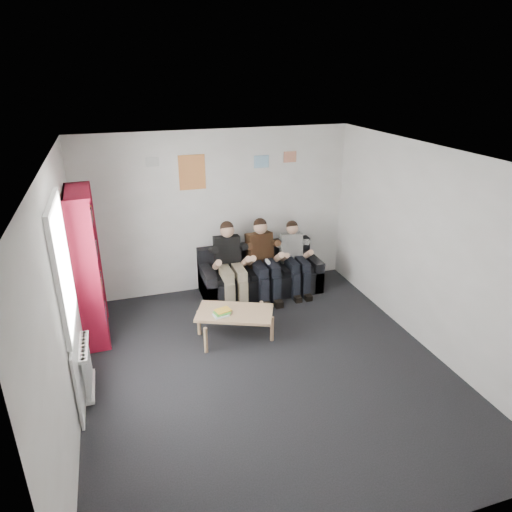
{
  "coord_description": "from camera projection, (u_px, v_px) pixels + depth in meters",
  "views": [
    {
      "loc": [
        -1.62,
        -4.6,
        3.6
      ],
      "look_at": [
        0.28,
        1.3,
        1.01
      ],
      "focal_mm": 32.0,
      "sensor_mm": 36.0,
      "label": 1
    }
  ],
  "objects": [
    {
      "name": "poster_large",
      "position": [
        192.0,
        172.0,
        7.17
      ],
      "size": [
        0.42,
        0.01,
        0.55
      ],
      "primitive_type": "cube",
      "color": "#EEC154",
      "rests_on": "room_shell"
    },
    {
      "name": "poster_pink",
      "position": [
        290.0,
        157.0,
        7.57
      ],
      "size": [
        0.22,
        0.01,
        0.18
      ],
      "primitive_type": "cube",
      "color": "#C03C80",
      "rests_on": "room_shell"
    },
    {
      "name": "poster_blue",
      "position": [
        261.0,
        162.0,
        7.45
      ],
      "size": [
        0.25,
        0.01,
        0.2
      ],
      "primitive_type": "cube",
      "color": "#46A9EE",
      "rests_on": "room_shell"
    },
    {
      "name": "sofa",
      "position": [
        260.0,
        275.0,
        7.81
      ],
      "size": [
        2.01,
        0.82,
        0.78
      ],
      "color": "black",
      "rests_on": "ground"
    },
    {
      "name": "bookshelf",
      "position": [
        88.0,
        267.0,
        6.21
      ],
      "size": [
        0.32,
        0.96,
        2.14
      ],
      "rotation": [
        0.0,
        0.0,
        0.04
      ],
      "color": "maroon",
      "rests_on": "ground"
    },
    {
      "name": "game_cases",
      "position": [
        222.0,
        313.0,
        6.3
      ],
      "size": [
        0.25,
        0.22,
        0.05
      ],
      "rotation": [
        0.0,
        0.0,
        0.13
      ],
      "color": "silver",
      "rests_on": "coffee_table"
    },
    {
      "name": "coffee_table",
      "position": [
        235.0,
        315.0,
        6.4
      ],
      "size": [
        1.05,
        0.58,
        0.42
      ],
      "rotation": [
        0.0,
        0.0,
        -0.41
      ],
      "color": "tan",
      "rests_on": "ground"
    },
    {
      "name": "person_middle",
      "position": [
        263.0,
        260.0,
        7.5
      ],
      "size": [
        0.42,
        0.89,
        1.31
      ],
      "rotation": [
        0.0,
        0.0,
        0.14
      ],
      "color": "#4B2A19",
      "rests_on": "sofa"
    },
    {
      "name": "room_shell",
      "position": [
        267.0,
        272.0,
        5.36
      ],
      "size": [
        5.0,
        5.0,
        5.0
      ],
      "color": "black",
      "rests_on": "ground"
    },
    {
      "name": "poster_sign",
      "position": [
        152.0,
        162.0,
        6.92
      ],
      "size": [
        0.2,
        0.01,
        0.14
      ],
      "primitive_type": "cube",
      "color": "silver",
      "rests_on": "room_shell"
    },
    {
      "name": "person_right",
      "position": [
        295.0,
        258.0,
        7.68
      ],
      "size": [
        0.37,
        0.79,
        1.22
      ],
      "rotation": [
        0.0,
        0.0,
        -0.11
      ],
      "color": "white",
      "rests_on": "sofa"
    },
    {
      "name": "window",
      "position": [
        71.0,
        317.0,
        5.04
      ],
      "size": [
        0.05,
        1.3,
        2.36
      ],
      "color": "white",
      "rests_on": "room_shell"
    },
    {
      "name": "person_left",
      "position": [
        231.0,
        264.0,
        7.34
      ],
      "size": [
        0.42,
        0.9,
        1.31
      ],
      "rotation": [
        0.0,
        0.0,
        -0.04
      ],
      "color": "black",
      "rests_on": "sofa"
    },
    {
      "name": "radiator",
      "position": [
        87.0,
        367.0,
        5.32
      ],
      "size": [
        0.1,
        0.64,
        0.6
      ],
      "color": "silver",
      "rests_on": "ground"
    }
  ]
}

